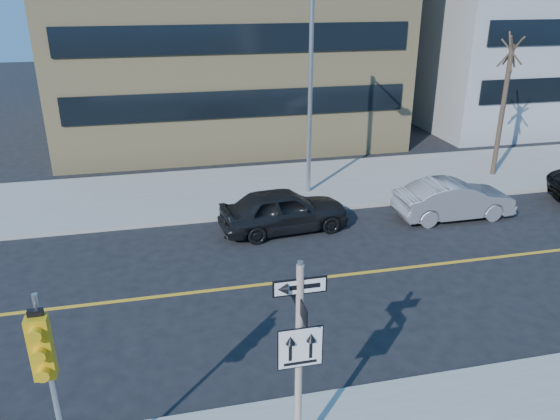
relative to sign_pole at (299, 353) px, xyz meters
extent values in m
plane|color=black|center=(0.00, 2.51, -2.44)|extent=(120.00, 120.00, 0.00)
cylinder|color=white|center=(0.00, 0.01, -0.29)|extent=(0.13, 0.13, 4.00)
cylinder|color=gray|center=(0.00, 0.01, 1.74)|extent=(0.10, 0.10, 0.06)
cube|color=black|center=(0.00, 0.01, 1.31)|extent=(0.92, 0.03, 0.30)
cube|color=black|center=(0.00, 0.01, 0.96)|extent=(0.03, 0.92, 0.30)
cube|color=white|center=(0.00, -0.07, 0.16)|extent=(0.80, 0.03, 0.80)
cylinder|color=gray|center=(-4.00, 0.01, -0.29)|extent=(0.09, 0.09, 4.00)
cube|color=gold|center=(-4.00, -0.19, 0.91)|extent=(0.32, 0.22, 1.05)
sphere|color=#8C0705|center=(-4.00, -0.31, 1.26)|extent=(0.17, 0.17, 0.17)
sphere|color=black|center=(-4.00, -0.31, 0.91)|extent=(0.17, 0.17, 0.17)
sphere|color=black|center=(-4.00, -0.31, 0.56)|extent=(0.17, 0.17, 0.17)
imported|color=black|center=(2.15, 10.19, -1.64)|extent=(2.31, 4.81, 1.58)
imported|color=gray|center=(8.73, 9.88, -1.69)|extent=(1.58, 4.51, 1.48)
cylinder|color=gray|center=(4.00, 13.51, 1.71)|extent=(0.18, 0.18, 8.00)
cylinder|color=#3D2D24|center=(13.00, 13.81, 0.61)|extent=(0.22, 0.22, 5.80)
camera|label=1|loc=(-2.05, -7.46, 5.87)|focal=35.00mm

